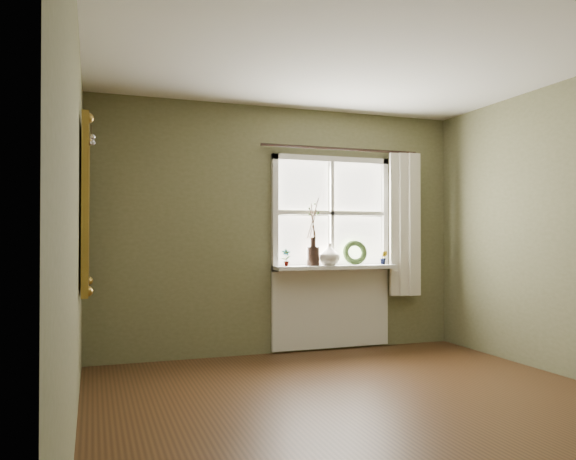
% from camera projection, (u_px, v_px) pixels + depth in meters
% --- Properties ---
extents(floor, '(4.50, 4.50, 0.00)m').
position_uv_depth(floor, '(389.00, 417.00, 3.80)').
color(floor, '#3D2513').
rests_on(floor, ground).
extents(ceiling, '(4.50, 4.50, 0.00)m').
position_uv_depth(ceiling, '(389.00, 36.00, 3.83)').
color(ceiling, silver).
rests_on(ceiling, ground).
extents(wall_back, '(4.00, 0.10, 2.60)m').
position_uv_depth(wall_back, '(282.00, 230.00, 5.99)').
color(wall_back, '#626240').
rests_on(wall_back, ground).
extents(wall_left, '(0.10, 4.50, 2.60)m').
position_uv_depth(wall_left, '(66.00, 223.00, 3.14)').
color(wall_left, '#626240').
rests_on(wall_left, ground).
extents(window_frame, '(1.36, 0.06, 1.24)m').
position_uv_depth(window_frame, '(331.00, 213.00, 6.11)').
color(window_frame, silver).
rests_on(window_frame, wall_back).
extents(window_sill, '(1.36, 0.26, 0.04)m').
position_uv_depth(window_sill, '(336.00, 267.00, 6.00)').
color(window_sill, silver).
rests_on(window_sill, wall_back).
extents(window_apron, '(1.36, 0.04, 0.88)m').
position_uv_depth(window_apron, '(331.00, 307.00, 6.09)').
color(window_apron, silver).
rests_on(window_apron, ground).
extents(dark_jug, '(0.16, 0.16, 0.20)m').
position_uv_depth(dark_jug, '(313.00, 256.00, 5.91)').
color(dark_jug, black).
rests_on(dark_jug, window_sill).
extents(cream_vase, '(0.25, 0.25, 0.23)m').
position_uv_depth(cream_vase, '(329.00, 254.00, 5.97)').
color(cream_vase, beige).
rests_on(cream_vase, window_sill).
extents(wreath, '(0.29, 0.17, 0.28)m').
position_uv_depth(wreath, '(355.00, 255.00, 6.12)').
color(wreath, '#31471F').
rests_on(wreath, window_sill).
extents(potted_plant_left, '(0.10, 0.08, 0.18)m').
position_uv_depth(potted_plant_left, '(286.00, 257.00, 5.81)').
color(potted_plant_left, '#31471F').
rests_on(potted_plant_left, window_sill).
extents(potted_plant_right, '(0.10, 0.09, 0.15)m').
position_uv_depth(potted_plant_right, '(384.00, 258.00, 6.19)').
color(potted_plant_right, '#31471F').
rests_on(potted_plant_right, window_sill).
extents(curtain, '(0.36, 0.12, 1.59)m').
position_uv_depth(curtain, '(404.00, 224.00, 6.29)').
color(curtain, beige).
rests_on(curtain, wall_back).
extents(curtain_rod, '(1.84, 0.03, 0.03)m').
position_uv_depth(curtain_rod, '(342.00, 149.00, 6.09)').
color(curtain_rod, black).
rests_on(curtain_rod, wall_back).
extents(gilt_mirror, '(0.10, 1.12, 1.33)m').
position_uv_depth(gilt_mirror, '(85.00, 208.00, 4.47)').
color(gilt_mirror, white).
rests_on(gilt_mirror, wall_left).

